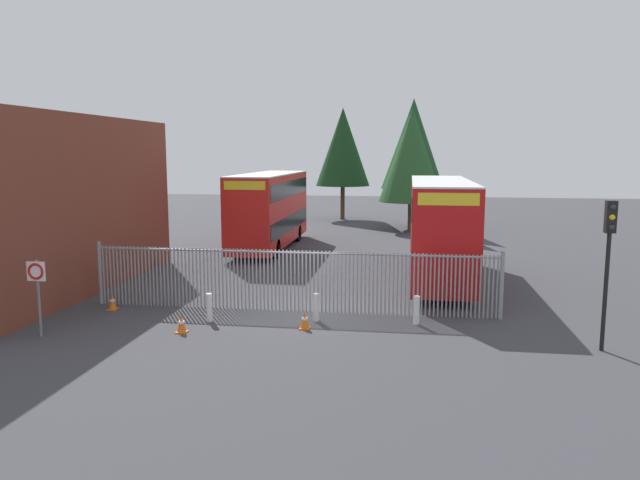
# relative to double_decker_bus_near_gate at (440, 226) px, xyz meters

# --- Properties ---
(ground_plane) EXTENTS (100.00, 100.00, 0.00)m
(ground_plane) POSITION_rel_double_decker_bus_near_gate_xyz_m (-5.01, 1.72, -2.42)
(ground_plane) COLOR #3D3D42
(palisade_fence) EXTENTS (14.64, 0.14, 2.35)m
(palisade_fence) POSITION_rel_double_decker_bus_near_gate_xyz_m (-5.46, -6.28, -1.24)
(palisade_fence) COLOR gray
(palisade_fence) RESTS_ON ground
(double_decker_bus_near_gate) EXTENTS (2.54, 10.81, 4.42)m
(double_decker_bus_near_gate) POSITION_rel_double_decker_bus_near_gate_xyz_m (0.00, 0.00, 0.00)
(double_decker_bus_near_gate) COLOR red
(double_decker_bus_near_gate) RESTS_ON ground
(double_decker_bus_behind_fence_left) EXTENTS (2.54, 10.81, 4.42)m
(double_decker_bus_behind_fence_left) POSITION_rel_double_decker_bus_near_gate_xyz_m (-9.48, 7.57, 0.00)
(double_decker_bus_behind_fence_left) COLOR red
(double_decker_bus_behind_fence_left) RESTS_ON ground
(bollard_near_left) EXTENTS (0.20, 0.20, 0.95)m
(bollard_near_left) POSITION_rel_double_decker_bus_near_gate_xyz_m (-7.91, -7.99, -1.95)
(bollard_near_left) COLOR silver
(bollard_near_left) RESTS_ON ground
(bollard_center_front) EXTENTS (0.20, 0.20, 0.95)m
(bollard_center_front) POSITION_rel_double_decker_bus_near_gate_xyz_m (-4.37, -7.44, -1.95)
(bollard_center_front) COLOR silver
(bollard_center_front) RESTS_ON ground
(bollard_near_right) EXTENTS (0.20, 0.20, 0.95)m
(bollard_near_right) POSITION_rel_double_decker_bus_near_gate_xyz_m (-1.04, -7.29, -1.95)
(bollard_near_right) COLOR silver
(bollard_near_right) RESTS_ON ground
(traffic_cone_by_gate) EXTENTS (0.34, 0.34, 0.59)m
(traffic_cone_by_gate) POSITION_rel_double_decker_bus_near_gate_xyz_m (-4.60, -8.38, -2.13)
(traffic_cone_by_gate) COLOR orange
(traffic_cone_by_gate) RESTS_ON ground
(traffic_cone_mid_forecourt) EXTENTS (0.34, 0.34, 0.59)m
(traffic_cone_mid_forecourt) POSITION_rel_double_decker_bus_near_gate_xyz_m (-8.35, -9.36, -2.13)
(traffic_cone_mid_forecourt) COLOR orange
(traffic_cone_mid_forecourt) RESTS_ON ground
(traffic_cone_near_kerb) EXTENTS (0.34, 0.34, 0.59)m
(traffic_cone_near_kerb) POSITION_rel_double_decker_bus_near_gate_xyz_m (-11.86, -7.06, -2.13)
(traffic_cone_near_kerb) COLOR orange
(traffic_cone_near_kerb) RESTS_ON ground
(speed_limit_sign_post) EXTENTS (0.60, 0.14, 2.40)m
(speed_limit_sign_post) POSITION_rel_double_decker_bus_near_gate_xyz_m (-12.51, -10.39, -0.65)
(speed_limit_sign_post) COLOR slate
(speed_limit_sign_post) RESTS_ON ground
(traffic_light_kerbside) EXTENTS (0.28, 0.33, 4.30)m
(traffic_light_kerbside) POSITION_rel_double_decker_bus_near_gate_xyz_m (4.18, -9.23, 0.56)
(traffic_light_kerbside) COLOR black
(traffic_light_kerbside) RESTS_ON ground
(tree_tall_back) EXTENTS (4.53, 4.53, 9.33)m
(tree_tall_back) POSITION_rel_double_decker_bus_near_gate_xyz_m (-6.97, 23.72, 3.66)
(tree_tall_back) COLOR #4C3823
(tree_tall_back) RESTS_ON ground
(tree_short_side) EXTENTS (4.58, 4.58, 8.70)m
(tree_short_side) POSITION_rel_double_decker_bus_near_gate_xyz_m (-1.27, 16.53, 3.00)
(tree_short_side) COLOR #4C3823
(tree_short_side) RESTS_ON ground
(tree_mid_row) EXTENTS (4.68, 4.68, 9.62)m
(tree_mid_row) POSITION_rel_double_decker_bus_near_gate_xyz_m (-1.17, 19.13, 3.84)
(tree_mid_row) COLOR #4C3823
(tree_mid_row) RESTS_ON ground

